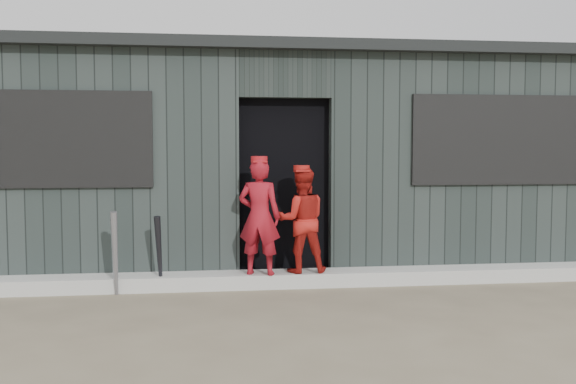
{
  "coord_description": "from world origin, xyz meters",
  "views": [
    {
      "loc": [
        -0.85,
        -4.84,
        1.47
      ],
      "look_at": [
        0.0,
        1.8,
        1.0
      ],
      "focal_mm": 40.0,
      "sensor_mm": 36.0,
      "label": 1
    }
  ],
  "objects": [
    {
      "name": "ground",
      "position": [
        0.0,
        0.0,
        0.0
      ],
      "size": [
        80.0,
        80.0,
        0.0
      ],
      "primitive_type": "plane",
      "color": "brown",
      "rests_on": "ground"
    },
    {
      "name": "curb",
      "position": [
        0.0,
        1.82,
        0.07
      ],
      "size": [
        8.0,
        0.36,
        0.15
      ],
      "primitive_type": "cube",
      "color": "#ACADA7",
      "rests_on": "ground"
    },
    {
      "name": "bat_left",
      "position": [
        -1.77,
        1.72,
        0.37
      ],
      "size": [
        0.08,
        0.2,
        0.74
      ],
      "primitive_type": "cone",
      "rotation": [
        0.17,
        0.0,
        0.09
      ],
      "color": "#92939A",
      "rests_on": "ground"
    },
    {
      "name": "bat_mid",
      "position": [
        -1.74,
        1.56,
        0.42
      ],
      "size": [
        0.07,
        0.19,
        0.85
      ],
      "primitive_type": "cone",
      "rotation": [
        0.14,
        0.0,
        0.01
      ],
      "color": "gray",
      "rests_on": "ground"
    },
    {
      "name": "bat_right",
      "position": [
        -1.33,
        1.71,
        0.39
      ],
      "size": [
        0.1,
        0.22,
        0.78
      ],
      "primitive_type": "cone",
      "rotation": [
        0.19,
        0.0,
        -0.15
      ],
      "color": "black",
      "rests_on": "ground"
    },
    {
      "name": "player_red_left",
      "position": [
        -0.31,
        1.72,
        0.75
      ],
      "size": [
        0.5,
        0.41,
        1.2
      ],
      "primitive_type": "imported",
      "rotation": [
        0.0,
        0.0,
        2.84
      ],
      "color": "maroon",
      "rests_on": "curb"
    },
    {
      "name": "player_red_right",
      "position": [
        0.14,
        1.8,
        0.7
      ],
      "size": [
        0.54,
        0.42,
        1.1
      ],
      "primitive_type": "imported",
      "rotation": [
        0.0,
        0.0,
        3.14
      ],
      "color": "#AE1B15",
      "rests_on": "curb"
    },
    {
      "name": "player_grey_back",
      "position": [
        0.48,
        2.49,
        0.66
      ],
      "size": [
        0.75,
        0.64,
        1.31
      ],
      "primitive_type": "imported",
      "rotation": [
        0.0,
        0.0,
        3.55
      ],
      "color": "beige",
      "rests_on": "ground"
    },
    {
      "name": "dugout",
      "position": [
        -0.0,
        3.5,
        1.29
      ],
      "size": [
        8.3,
        3.3,
        2.62
      ],
      "color": "black",
      "rests_on": "ground"
    }
  ]
}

